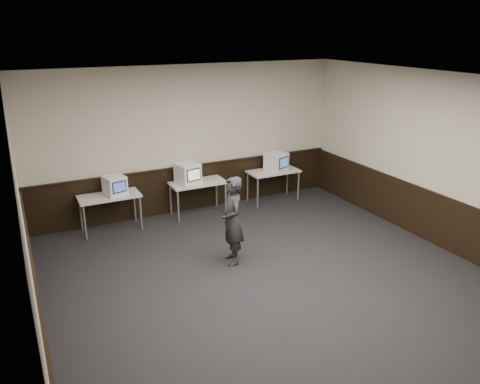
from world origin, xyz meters
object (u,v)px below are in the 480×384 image
object	(u,v)px
desk_right	(273,173)
emac_center	(188,173)
emac_left	(115,185)
desk_center	(198,185)
person	(232,221)
desk_left	(109,199)
emac_right	(276,162)

from	to	relation	value
desk_right	emac_center	world-z (taller)	emac_center
desk_right	emac_center	xyz separation A→B (m)	(-2.11, 0.02, 0.29)
emac_left	emac_center	xyz separation A→B (m)	(1.56, 0.03, 0.03)
desk_center	emac_center	bearing A→B (deg)	174.79
desk_right	emac_center	distance (m)	2.13
person	desk_right	bearing A→B (deg)	147.45
emac_left	person	distance (m)	2.77
emac_center	person	world-z (taller)	person
desk_center	emac_center	distance (m)	0.36
desk_left	emac_center	world-z (taller)	emac_center
desk_left	emac_center	distance (m)	1.71
desk_center	emac_left	xyz separation A→B (m)	(-1.77, -0.01, 0.26)
desk_right	emac_right	world-z (taller)	emac_right
person	emac_center	bearing A→B (deg)	-171.41
desk_center	emac_center	world-z (taller)	emac_center
emac_left	emac_right	xyz separation A→B (m)	(3.73, -0.01, 0.02)
desk_center	emac_center	xyz separation A→B (m)	(-0.21, 0.02, 0.29)
desk_center	desk_right	xyz separation A→B (m)	(1.90, 0.00, 0.00)
emac_right	desk_right	bearing A→B (deg)	137.23
desk_center	desk_right	distance (m)	1.90
desk_left	desk_right	distance (m)	3.80
emac_right	emac_left	bearing A→B (deg)	160.68
desk_center	emac_right	distance (m)	1.98
desk_left	emac_left	xyz separation A→B (m)	(0.13, -0.01, 0.26)
desk_left	desk_right	size ratio (longest dim) A/B	1.00
desk_left	emac_center	xyz separation A→B (m)	(1.69, 0.02, 0.29)
desk_center	person	distance (m)	2.36
desk_right	emac_right	xyz separation A→B (m)	(0.06, -0.02, 0.28)
desk_left	desk_right	bearing A→B (deg)	0.00
emac_right	desk_center	bearing A→B (deg)	160.16
emac_left	desk_left	bearing A→B (deg)	161.42
desk_left	emac_center	size ratio (longest dim) A/B	2.21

